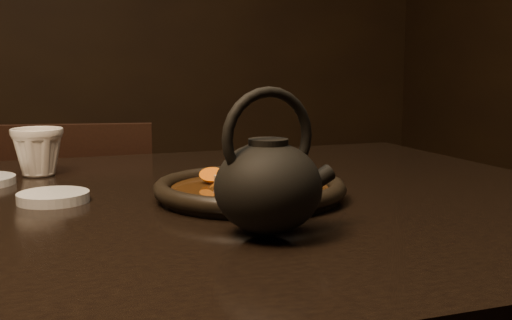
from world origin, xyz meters
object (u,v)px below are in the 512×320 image
object	(u,v)px
table	(14,273)
plate	(250,190)
tea_cup	(38,150)
chair	(76,279)
teapot	(269,182)

from	to	relation	value
table	plate	distance (m)	0.31
plate	tea_cup	distance (m)	0.39
table	chair	xyz separation A→B (m)	(0.12, 0.65, -0.23)
chair	plate	size ratio (longest dim) A/B	3.13
chair	tea_cup	world-z (taller)	tea_cup
plate	teapot	distance (m)	0.19
plate	chair	bearing A→B (deg)	105.11
teapot	table	bearing A→B (deg)	132.53
teapot	plate	bearing A→B (deg)	67.61
chair	tea_cup	bearing A→B (deg)	90.20
table	chair	size ratio (longest dim) A/B	1.99
chair	teapot	size ratio (longest dim) A/B	5.24
table	teapot	world-z (taller)	teapot
table	tea_cup	world-z (taller)	tea_cup
plate	table	bearing A→B (deg)	175.08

